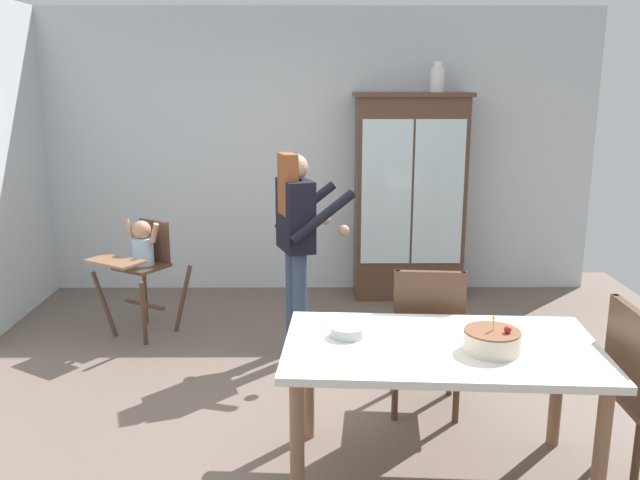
# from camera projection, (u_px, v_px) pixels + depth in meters

# --- Properties ---
(ground_plane) EXTENTS (6.24, 6.24, 0.00)m
(ground_plane) POSITION_uv_depth(u_px,v_px,m) (319.00, 413.00, 4.20)
(ground_plane) COLOR #66564C
(wall_back) EXTENTS (5.32, 0.06, 2.70)m
(wall_back) POSITION_uv_depth(u_px,v_px,m) (318.00, 153.00, 6.45)
(wall_back) COLOR silver
(wall_back) RESTS_ON ground_plane
(china_cabinet) EXTENTS (1.07, 0.48, 1.93)m
(china_cabinet) POSITION_uv_depth(u_px,v_px,m) (409.00, 196.00, 6.28)
(china_cabinet) COLOR #4C3323
(china_cabinet) RESTS_ON ground_plane
(ceramic_vase) EXTENTS (0.13, 0.13, 0.27)m
(ceramic_vase) POSITION_uv_depth(u_px,v_px,m) (437.00, 79.00, 6.04)
(ceramic_vase) COLOR white
(ceramic_vase) RESTS_ON china_cabinet
(high_chair_with_toddler) EXTENTS (0.79, 0.84, 0.95)m
(high_chair_with_toddler) POSITION_uv_depth(u_px,v_px,m) (142.00, 257.00, 5.37)
(high_chair_with_toddler) COLOR #4C3323
(high_chair_with_toddler) RESTS_ON ground_plane
(adult_person) EXTENTS (0.62, 0.60, 1.53)m
(adult_person) POSITION_uv_depth(u_px,v_px,m) (297.00, 230.00, 4.89)
(adult_person) COLOR #33425B
(adult_person) RESTS_ON ground_plane
(dining_table) EXTENTS (1.64, 0.98, 0.74)m
(dining_table) POSITION_uv_depth(u_px,v_px,m) (441.00, 361.00, 3.39)
(dining_table) COLOR silver
(dining_table) RESTS_ON ground_plane
(birthday_cake) EXTENTS (0.28, 0.28, 0.19)m
(birthday_cake) POSITION_uv_depth(u_px,v_px,m) (492.00, 341.00, 3.27)
(birthday_cake) COLOR beige
(birthday_cake) RESTS_ON dining_table
(serving_bowl) EXTENTS (0.18, 0.18, 0.05)m
(serving_bowl) POSITION_uv_depth(u_px,v_px,m) (348.00, 331.00, 3.47)
(serving_bowl) COLOR #B2BCC6
(serving_bowl) RESTS_ON dining_table
(dining_chair_far_side) EXTENTS (0.48, 0.48, 0.96)m
(dining_chair_far_side) POSITION_uv_depth(u_px,v_px,m) (427.00, 331.00, 4.06)
(dining_chair_far_side) COLOR #4C3323
(dining_chair_far_side) RESTS_ON ground_plane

